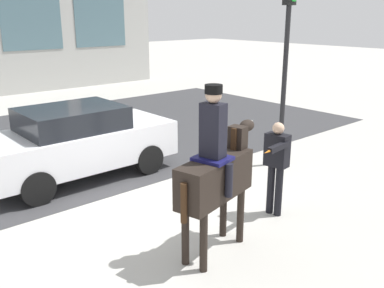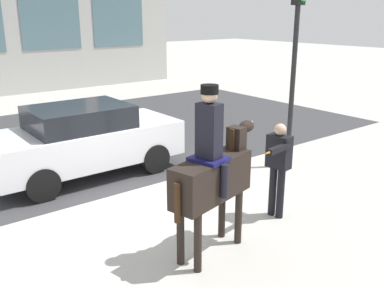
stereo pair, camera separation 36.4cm
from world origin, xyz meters
name	(u,v)px [view 1 (the left image)]	position (x,y,z in m)	size (l,w,h in m)	color
ground_plane	(132,203)	(0.00, 0.00, 0.00)	(80.00, 80.00, 0.00)	#B2AFA8
road_surface	(35,146)	(0.00, 4.75, 0.00)	(19.04, 8.50, 0.01)	#38383A
mounted_horse_lead	(216,172)	(0.01, -2.25, 1.26)	(1.78, 0.75, 2.51)	black
pedestrian_bystander	(276,162)	(1.64, -2.03, 0.99)	(0.82, 0.51, 1.67)	black
street_car_near_lane	(77,141)	(-0.12, 1.88, 0.81)	(4.04, 1.83, 1.55)	silver
traffic_light	(287,40)	(3.82, -0.46, 2.86)	(0.24, 0.29, 4.30)	black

